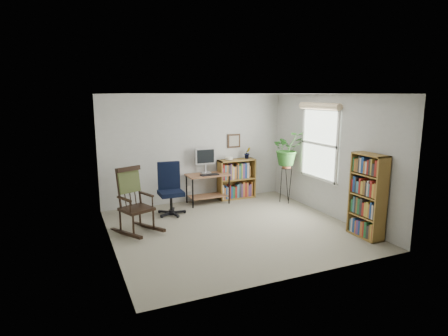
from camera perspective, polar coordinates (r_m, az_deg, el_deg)
name	(u,v)px	position (r m, az deg, el deg)	size (l,w,h in m)	color
floor	(233,229)	(6.86, 1.34, -9.24)	(4.20, 4.00, 0.00)	gray
ceiling	(233,94)	(6.43, 1.44, 11.24)	(4.20, 4.00, 0.00)	white
wall_back	(196,149)	(8.37, -4.36, 2.95)	(4.20, 0.00, 2.40)	#B6B6B1
wall_front	(299,190)	(4.84, 11.37, -3.31)	(4.20, 0.00, 2.40)	#B6B6B1
wall_left	(109,174)	(5.99, -17.18, -0.82)	(0.00, 4.00, 2.40)	#B6B6B1
wall_right	(330,156)	(7.65, 15.83, 1.78)	(0.00, 4.00, 2.40)	#B6B6B1
window	(319,144)	(7.83, 14.30, 3.54)	(0.12, 1.20, 1.50)	white
desk	(208,189)	(8.32, -2.49, -3.18)	(0.92, 0.51, 0.66)	#8D5C3E
monitor	(205,161)	(8.32, -2.87, 1.13)	(0.46, 0.16, 0.56)	#BBBBC0
keyboard	(210,175)	(8.14, -2.21, -1.02)	(0.40, 0.15, 0.03)	black
office_chair	(171,189)	(7.56, -8.10, -3.17)	(0.58, 0.58, 1.07)	black
rocking_chair	(136,200)	(6.69, -13.23, -4.79)	(0.61, 1.01, 1.17)	black
low_bookshelf	(237,179)	(8.69, 1.92, -1.68)	(0.87, 0.29, 0.92)	olive
tall_bookshelf	(368,196)	(6.73, 21.04, -4.00)	(0.27, 0.63, 1.43)	olive
plant_stand	(286,182)	(8.47, 9.43, -2.18)	(0.25, 0.25, 0.92)	black
spider_plant	(288,132)	(8.28, 9.68, 5.41)	(1.69, 1.88, 1.46)	#296021
potted_plant_small	(247,156)	(8.72, 3.58, 1.80)	(0.13, 0.24, 0.11)	#296021
framed_picture	(234,141)	(8.68, 1.54, 4.15)	(0.32, 0.04, 0.32)	black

